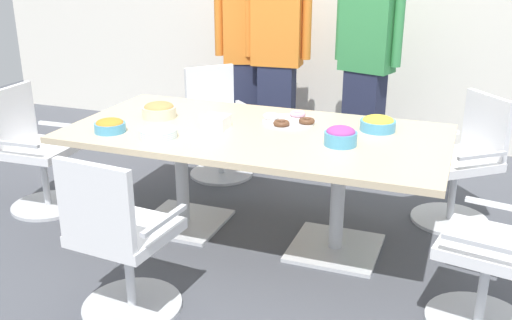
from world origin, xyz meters
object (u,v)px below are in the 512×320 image
object	(u,v)px
snack_bowl_chips_orange	(110,125)
donut_platter	(289,120)
conference_table	(256,149)
snack_bowl_cookies	(159,110)
person_standing_1	(277,56)
napkin_pile	(216,122)
snack_bowl_candy_mix	(341,136)
person_standing_2	(367,61)
office_chair_3	(462,167)
office_chair_4	(218,128)
plate_stack	(159,133)
office_chair_0	(36,156)
office_chair_1	(120,246)
person_standing_0	(248,54)
snack_bowl_chips_yellow	(378,123)
office_chair_2	(500,258)

from	to	relation	value
snack_bowl_chips_orange	donut_platter	size ratio (longest dim) A/B	0.54
conference_table	snack_bowl_cookies	distance (m)	0.76
person_standing_1	napkin_pile	world-z (taller)	person_standing_1
snack_bowl_candy_mix	napkin_pile	xyz separation A→B (m)	(-0.83, 0.05, -0.02)
person_standing_1	person_standing_2	xyz separation A→B (m)	(0.82, -0.07, 0.02)
person_standing_2	snack_bowl_cookies	xyz separation A→B (m)	(-1.13, -1.52, -0.15)
office_chair_3	snack_bowl_cookies	bearing A→B (deg)	69.73
office_chair_4	plate_stack	bearing A→B (deg)	50.40
person_standing_1	office_chair_0	bearing A→B (deg)	49.90
conference_table	office_chair_1	size ratio (longest dim) A/B	2.64
office_chair_1	napkin_pile	bearing A→B (deg)	90.55
office_chair_0	plate_stack	xyz separation A→B (m)	(1.18, -0.22, 0.37)
office_chair_1	snack_bowl_candy_mix	distance (m)	1.40
plate_stack	office_chair_0	bearing A→B (deg)	169.32
office_chair_3	person_standing_2	bearing A→B (deg)	6.49
person_standing_0	donut_platter	distance (m)	1.71
office_chair_3	person_standing_1	xyz separation A→B (m)	(-1.68, 0.91, 0.52)
office_chair_0	conference_table	bearing A→B (deg)	91.31
conference_table	donut_platter	world-z (taller)	donut_platter
donut_platter	plate_stack	xyz separation A→B (m)	(-0.65, -0.60, 0.01)
person_standing_0	snack_bowl_chips_orange	distance (m)	2.07
conference_table	office_chair_1	xyz separation A→B (m)	(-0.34, -1.08, -0.22)
office_chair_4	snack_bowl_candy_mix	size ratio (longest dim) A/B	4.66
conference_table	office_chair_3	distance (m)	1.48
office_chair_0	snack_bowl_chips_orange	bearing A→B (deg)	71.81
conference_table	napkin_pile	size ratio (longest dim) A/B	15.78
donut_platter	napkin_pile	xyz separation A→B (m)	(-0.40, -0.29, 0.02)
donut_platter	plate_stack	size ratio (longest dim) A/B	1.60
office_chair_3	snack_bowl_chips_yellow	world-z (taller)	office_chair_3
office_chair_0	office_chair_4	xyz separation A→B (m)	(0.97, 1.11, 0.00)
office_chair_3	office_chair_2	bearing A→B (deg)	150.84
office_chair_0	napkin_pile	bearing A→B (deg)	90.52
donut_platter	person_standing_0	bearing A→B (deg)	120.79
snack_bowl_chips_yellow	snack_bowl_chips_orange	size ratio (longest dim) A/B	1.15
person_standing_1	snack_bowl_candy_mix	distance (m)	2.01
snack_bowl_chips_orange	donut_platter	world-z (taller)	snack_bowl_chips_orange
person_standing_1	snack_bowl_chips_orange	distance (m)	2.06
conference_table	office_chair_1	distance (m)	1.15
office_chair_0	office_chair_2	size ratio (longest dim) A/B	1.00
office_chair_0	office_chair_2	world-z (taller)	same
person_standing_2	snack_bowl_candy_mix	world-z (taller)	person_standing_2
person_standing_1	napkin_pile	size ratio (longest dim) A/B	11.69
office_chair_4	person_standing_2	bearing A→B (deg)	159.07
snack_bowl_chips_orange	plate_stack	distance (m)	0.35
snack_bowl_candy_mix	plate_stack	xyz separation A→B (m)	(-1.08, -0.25, -0.03)
office_chair_3	person_standing_2	size ratio (longest dim) A/B	0.50
person_standing_0	person_standing_2	size ratio (longest dim) A/B	0.97
person_standing_0	office_chair_1	bearing A→B (deg)	78.43
conference_table	snack_bowl_cookies	size ratio (longest dim) A/B	10.37
office_chair_2	donut_platter	distance (m)	1.60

